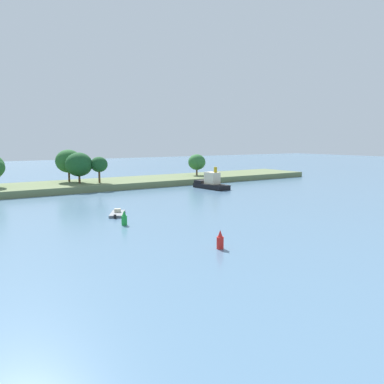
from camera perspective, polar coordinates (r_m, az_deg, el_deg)
The scene contains 5 objects.
treeline_island at distance 94.22m, azimuth -9.11°, elevation 2.12°, with size 92.62×15.37×8.50m.
fishing_skiff at distance 57.45m, azimuth -10.69°, elevation -3.09°, with size 3.88×4.91×0.86m.
tugboat at distance 87.08m, azimuth 2.72°, elevation 1.30°, with size 3.77×9.32×4.84m.
channel_buoy_red at distance 39.35m, azimuth 4.07°, elevation -7.00°, with size 0.70×0.70×1.90m.
channel_buoy_green at distance 50.57m, azimuth -9.72°, elevation -3.82°, with size 0.70×0.70×1.90m.
Camera 1 is at (-42.87, -14.47, 10.69)m, focal length 37.09 mm.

